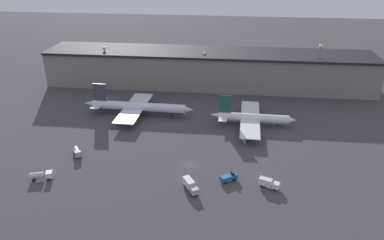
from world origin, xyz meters
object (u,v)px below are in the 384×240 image
(airplane_1, at_px, (252,118))
(service_vehicle_3, at_px, (190,185))
(service_vehicle_1, at_px, (229,177))
(service_vehicle_0, at_px, (77,152))
(service_vehicle_2, at_px, (41,175))
(airplane_0, at_px, (138,107))
(service_vehicle_4, at_px, (268,183))

(airplane_1, distance_m, service_vehicle_3, 52.78)
(airplane_1, xyz_separation_m, service_vehicle_1, (-8.64, -42.21, -1.89))
(airplane_1, xyz_separation_m, service_vehicle_0, (-63.28, -32.69, -1.63))
(service_vehicle_3, bearing_deg, service_vehicle_2, -121.90)
(airplane_0, relative_size, service_vehicle_1, 8.32)
(airplane_1, xyz_separation_m, service_vehicle_4, (3.67, -44.68, -1.51))
(service_vehicle_4, bearing_deg, service_vehicle_1, -170.05)
(airplane_1, relative_size, service_vehicle_4, 5.58)
(service_vehicle_0, bearing_deg, service_vehicle_2, -50.91)
(service_vehicle_2, bearing_deg, service_vehicle_1, -11.41)
(airplane_0, distance_m, service_vehicle_0, 39.87)
(service_vehicle_2, distance_m, service_vehicle_4, 72.65)
(airplane_0, bearing_deg, service_vehicle_0, -107.33)
(service_vehicle_1, bearing_deg, airplane_0, 97.25)
(service_vehicle_1, height_order, service_vehicle_2, service_vehicle_1)
(airplane_0, bearing_deg, service_vehicle_4, -40.88)
(service_vehicle_2, bearing_deg, service_vehicle_3, -17.59)
(service_vehicle_1, distance_m, service_vehicle_3, 13.42)
(service_vehicle_2, xyz_separation_m, service_vehicle_3, (48.49, -0.27, 0.21))
(airplane_0, relative_size, service_vehicle_0, 8.76)
(airplane_1, bearing_deg, airplane_0, 176.12)
(service_vehicle_3, relative_size, service_vehicle_4, 1.14)
(service_vehicle_0, xyz_separation_m, service_vehicle_2, (-5.61, -15.70, -0.01))
(service_vehicle_0, bearing_deg, airplane_1, 86.06)
(service_vehicle_1, height_order, service_vehicle_4, service_vehicle_4)
(airplane_0, height_order, service_vehicle_0, airplane_0)
(service_vehicle_1, xyz_separation_m, service_vehicle_2, (-60.25, -6.18, 0.25))
(service_vehicle_2, bearing_deg, service_vehicle_0, 53.09)
(service_vehicle_2, distance_m, service_vehicle_3, 48.49)
(service_vehicle_2, relative_size, service_vehicle_4, 1.08)
(airplane_1, distance_m, service_vehicle_2, 84.20)
(airplane_0, height_order, service_vehicle_4, airplane_0)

